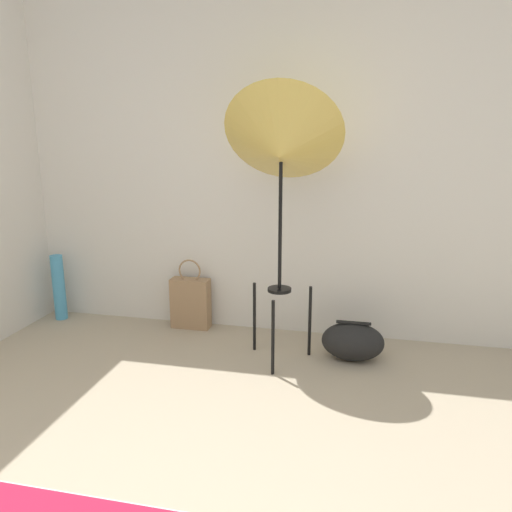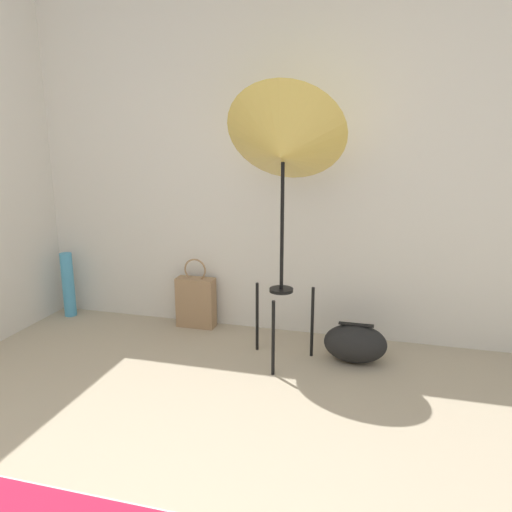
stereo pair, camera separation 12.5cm
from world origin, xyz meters
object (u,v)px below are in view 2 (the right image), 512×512
object	(u,v)px
duffel_bag	(355,343)
paper_roll	(68,285)
tote_bag	(196,301)
photo_umbrella	(283,146)

from	to	relation	value
duffel_bag	paper_roll	size ratio (longest dim) A/B	0.78
tote_bag	paper_roll	distance (m)	1.04
tote_bag	duffel_bag	size ratio (longest dim) A/B	1.33
photo_umbrella	paper_roll	distance (m)	2.09
photo_umbrella	duffel_bag	size ratio (longest dim) A/B	4.31
tote_bag	paper_roll	xyz separation A→B (m)	(-1.04, -0.05, 0.06)
tote_bag	duffel_bag	bearing A→B (deg)	-14.18
duffel_bag	paper_roll	world-z (taller)	paper_roll
paper_roll	photo_umbrella	bearing A→B (deg)	-10.97
tote_bag	duffel_bag	distance (m)	1.21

